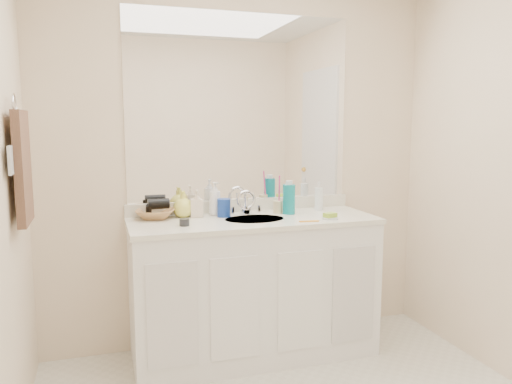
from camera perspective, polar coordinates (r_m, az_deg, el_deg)
name	(u,v)px	position (r m, az deg, el deg)	size (l,w,h in m)	color
wall_back	(241,163)	(3.30, -1.72, 3.33)	(2.60, 0.02, 2.40)	#FDE7C6
vanity_cabinet	(254,289)	(3.20, -0.28, -11.04)	(1.50, 0.55, 0.85)	white
countertop	(254,221)	(3.08, -0.28, -3.28)	(1.52, 0.57, 0.03)	white
backsplash	(242,205)	(3.32, -1.63, -1.51)	(1.52, 0.03, 0.08)	silver
sink_basin	(255,221)	(3.06, -0.17, -3.30)	(0.37, 0.37, 0.02)	beige
faucet	(246,205)	(3.22, -1.14, -1.53)	(0.02, 0.02, 0.11)	silver
mirror	(241,108)	(3.28, -1.72, 9.60)	(1.48, 0.01, 1.20)	white
blue_mug	(224,208)	(3.13, -3.69, -1.81)	(0.08, 0.08, 0.11)	#173AA0
tan_cup	(278,207)	(3.24, 2.50, -1.73)	(0.06, 0.06, 0.08)	beige
toothbrush	(279,190)	(3.23, 2.67, 0.20)	(0.01, 0.01, 0.20)	#E43C8B
mouthwash_bottle	(289,199)	(3.22, 3.78, -0.83)	(0.08, 0.08, 0.19)	#0C8792
clear_pump_bottle	(319,199)	(3.38, 7.19, -0.80)	(0.06, 0.06, 0.15)	white
soap_dish	(330,218)	(3.09, 8.46, -2.96)	(0.10, 0.08, 0.01)	silver
green_soap	(330,215)	(3.09, 8.47, -2.61)	(0.07, 0.05, 0.03)	#9AC530
orange_comb	(309,221)	(2.99, 6.09, -3.33)	(0.12, 0.02, 0.00)	orange
dark_jar	(184,222)	(2.88, -8.19, -3.44)	(0.06, 0.06, 0.04)	#242529
soap_bottle_white	(215,199)	(3.18, -4.71, -0.75)	(0.08, 0.08, 0.21)	white
soap_bottle_cream	(197,203)	(3.13, -6.76, -1.30)	(0.08, 0.08, 0.17)	#F6E2C8
soap_bottle_yellow	(183,204)	(3.14, -8.31, -1.36)	(0.13, 0.13, 0.16)	#EFED5D
wicker_basket	(155,214)	(3.13, -11.42, -2.47)	(0.23, 0.23, 0.06)	#A37141
hair_dryer	(158,204)	(3.12, -11.09, -1.35)	(0.06, 0.06, 0.13)	black
towel_ring	(14,105)	(2.66, -25.92, 8.97)	(0.11, 0.11, 0.01)	silver
hand_towel	(23,168)	(2.67, -25.10, 2.55)	(0.04, 0.32, 0.55)	#442F24
switch_plate	(10,160)	(2.47, -26.26, 3.27)	(0.01, 0.09, 0.13)	silver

